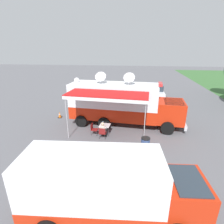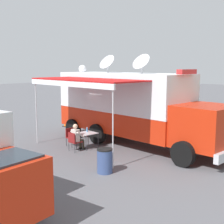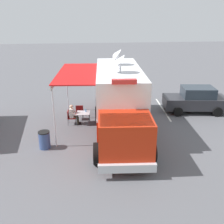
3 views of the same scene
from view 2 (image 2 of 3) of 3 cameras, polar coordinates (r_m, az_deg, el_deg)
The scene contains 11 objects.
ground_plane at distance 16.18m, azimuth 1.90°, elevation -5.35°, with size 100.00×100.00×0.00m, color #5B5B60.
lot_stripe at distance 20.42m, azimuth 2.93°, elevation -2.42°, with size 0.12×4.80×0.01m, color silver.
command_truck at distance 15.30m, azimuth 3.87°, elevation 1.25°, with size 5.33×9.66×4.53m.
folding_table at distance 14.79m, azimuth -4.59°, elevation -4.03°, with size 0.87×0.87×0.73m.
water_bottle at distance 14.99m, azimuth -4.59°, elevation -3.23°, with size 0.07×0.07×0.22m.
folding_chair_at_table at distance 14.33m, azimuth -7.00°, elevation -5.13°, with size 0.52×0.52×0.87m.
folding_chair_beside_table at distance 15.28m, azimuth -7.44°, elevation -4.28°, with size 0.52×0.52×0.87m.
seated_responder at distance 14.41m, azimuth -6.41°, elevation -4.48°, with size 0.69×0.58×1.25m.
trash_bin at distance 11.46m, azimuth -1.34°, elevation -8.88°, with size 0.57×0.57×0.91m.
traffic_cone at distance 20.19m, azimuth -8.44°, elevation -1.83°, with size 0.36×0.36×0.58m.
car_far_corner at distance 21.44m, azimuth 7.95°, elevation 0.41°, with size 4.42×2.47×1.76m.
Camera 2 is at (12.20, 9.89, 3.89)m, focal length 50.00 mm.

